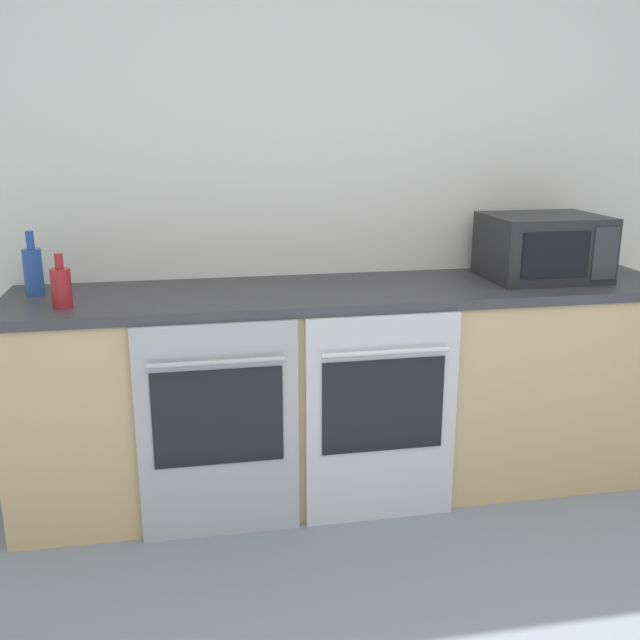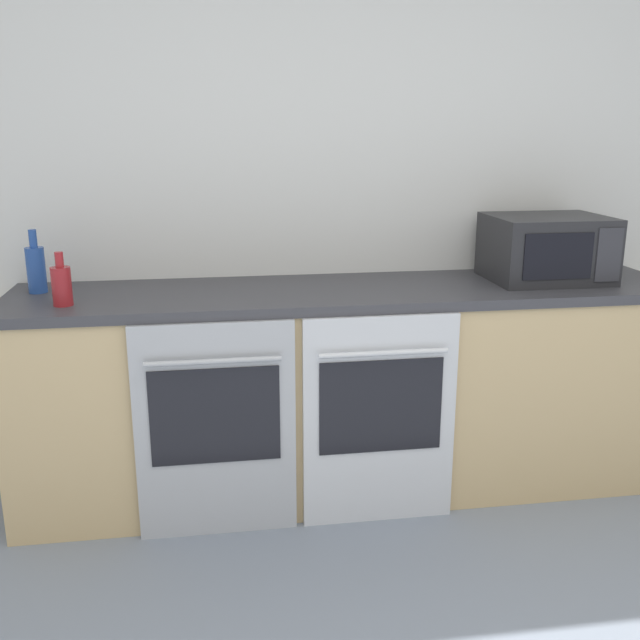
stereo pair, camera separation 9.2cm
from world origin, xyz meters
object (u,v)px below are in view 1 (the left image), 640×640
(oven_right, at_px, (382,419))
(bottle_red, at_px, (61,286))
(oven_left, at_px, (219,431))
(bottle_blue, at_px, (33,270))
(microwave, at_px, (543,247))

(oven_right, height_order, bottle_red, bottle_red)
(oven_left, bearing_deg, bottle_blue, 148.61)
(microwave, distance_m, bottle_blue, 2.11)
(microwave, bearing_deg, oven_left, -166.70)
(bottle_red, bearing_deg, oven_left, -18.18)
(microwave, distance_m, bottle_red, 1.98)
(oven_right, bearing_deg, bottle_blue, 162.43)
(oven_right, bearing_deg, bottle_red, 171.38)
(oven_left, height_order, microwave, microwave)
(bottle_blue, bearing_deg, oven_left, -31.39)
(oven_left, distance_m, microwave, 1.59)
(bottle_blue, relative_size, bottle_red, 1.26)
(microwave, height_order, bottle_red, microwave)
(bottle_blue, bearing_deg, oven_right, -17.57)
(oven_left, xyz_separation_m, bottle_red, (-0.54, 0.18, 0.54))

